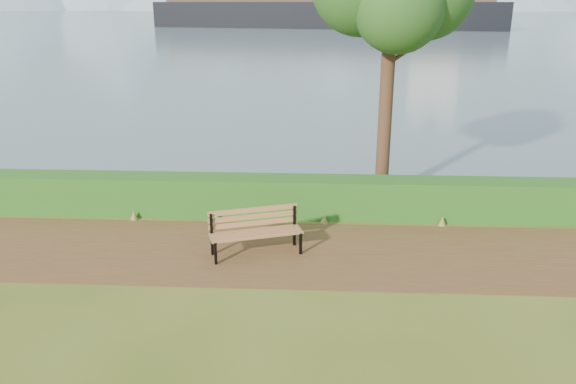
{
  "coord_description": "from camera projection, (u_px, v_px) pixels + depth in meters",
  "views": [
    {
      "loc": [
        1.38,
        -10.94,
        5.23
      ],
      "look_at": [
        0.74,
        1.2,
        1.1
      ],
      "focal_mm": 35.0,
      "sensor_mm": 36.0,
      "label": 1
    }
  ],
  "objects": [
    {
      "name": "hedge",
      "position": [
        262.0,
        196.0,
        14.39
      ],
      "size": [
        32.0,
        0.85,
        1.0
      ],
      "primitive_type": "cube",
      "color": "#1A4A15",
      "rests_on": "ground"
    },
    {
      "name": "ground",
      "position": [
        251.0,
        258.0,
        12.09
      ],
      "size": [
        140.0,
        140.0,
        0.0
      ],
      "primitive_type": "plane",
      "color": "#425317",
      "rests_on": "ground"
    },
    {
      "name": "path",
      "position": [
        252.0,
        251.0,
        12.38
      ],
      "size": [
        40.0,
        3.4,
        0.01
      ],
      "primitive_type": "cube",
      "color": "#53351C",
      "rests_on": "ground"
    },
    {
      "name": "bench",
      "position": [
        255.0,
        228.0,
        12.15
      ],
      "size": [
        2.06,
        1.18,
        1.0
      ],
      "rotation": [
        0.0,
        0.0,
        0.33
      ],
      "color": "black",
      "rests_on": "ground"
    },
    {
      "name": "water",
      "position": [
        316.0,
        14.0,
        257.92
      ],
      "size": [
        700.0,
        510.0,
        0.0
      ],
      "primitive_type": "cube",
      "color": "#415968",
      "rests_on": "ground"
    },
    {
      "name": "cargo_ship",
      "position": [
        336.0,
        12.0,
        115.09
      ],
      "size": [
        73.03,
        27.53,
        21.96
      ],
      "rotation": [
        0.0,
        0.0,
        -0.23
      ],
      "color": "black",
      "rests_on": "ground"
    }
  ]
}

